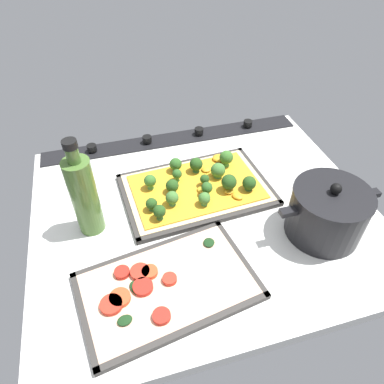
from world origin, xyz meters
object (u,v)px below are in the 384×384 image
cooking_pot (327,213)px  oil_bottle (84,195)px  veggie_pizza_back (163,286)px  baking_tray_back (168,287)px  baking_tray_front (196,191)px  broccoli_pizza (198,185)px

cooking_pot → oil_bottle: bearing=-17.2°
veggie_pizza_back → cooking_pot: bearing=-172.6°
baking_tray_back → oil_bottle: size_ratio=1.54×
cooking_pot → oil_bottle: 53.94cm
baking_tray_front → oil_bottle: size_ratio=1.60×
baking_tray_front → broccoli_pizza: (-0.45, 0.01, 1.86)cm
broccoli_pizza → baking_tray_back: 29.80cm
veggie_pizza_back → cooking_pot: 39.62cm
baking_tray_back → oil_bottle: (13.41, -20.97, 10.04)cm
veggie_pizza_back → broccoli_pizza: bearing=-120.2°
broccoli_pizza → cooking_pot: (-23.79, 21.05, 3.90)cm
baking_tray_front → veggie_pizza_back: veggie_pizza_back is taller
broccoli_pizza → veggie_pizza_back: broccoli_pizza is taller
broccoli_pizza → veggie_pizza_back: bearing=59.8°
broccoli_pizza → baking_tray_back: bearing=61.5°
veggie_pizza_back → baking_tray_back: bearing=176.0°
baking_tray_front → baking_tray_back: size_ratio=1.03×
broccoli_pizza → cooking_pot: 32.00cm
broccoli_pizza → veggie_pizza_back: 30.20cm
baking_tray_back → veggie_pizza_back: bearing=-4.0°
baking_tray_front → broccoli_pizza: 1.91cm
veggie_pizza_back → cooking_pot: (-38.98, -5.03, 5.00)cm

